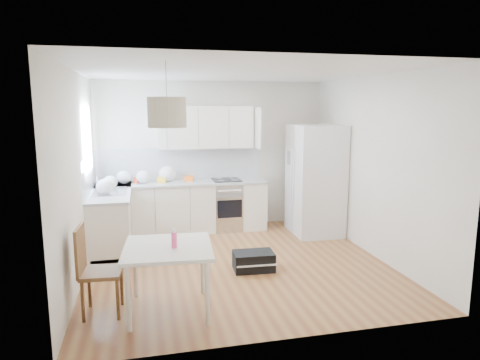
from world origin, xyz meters
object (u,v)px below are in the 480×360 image
(refrigerator, at_px, (316,180))
(dining_table, at_px, (168,253))
(dining_chair, at_px, (102,270))
(gym_bag, at_px, (254,261))

(refrigerator, xyz_separation_m, dining_table, (-2.75, -2.45, -0.30))
(dining_chair, bearing_deg, gym_bag, 28.37)
(refrigerator, distance_m, dining_table, 3.70)
(dining_chair, bearing_deg, dining_table, -3.50)
(dining_table, bearing_deg, refrigerator, 45.99)
(refrigerator, distance_m, dining_chair, 4.21)
(gym_bag, bearing_deg, dining_chair, -153.01)
(dining_table, bearing_deg, dining_chair, 176.40)
(dining_table, relative_size, gym_bag, 1.83)
(dining_table, relative_size, dining_chair, 1.02)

